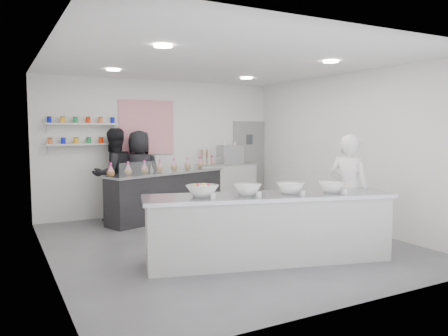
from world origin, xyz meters
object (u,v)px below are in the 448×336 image
at_px(back_bar, 174,194).
at_px(woman_prep, 349,191).
at_px(staff_right, 140,174).
at_px(staff_left, 114,175).
at_px(espresso_machine, 230,155).
at_px(espresso_ledge, 226,186).
at_px(prep_counter, 269,228).

relative_size(back_bar, woman_prep, 1.78).
bearing_deg(staff_right, back_bar, 169.50).
relative_size(staff_left, staff_right, 1.02).
bearing_deg(espresso_machine, staff_right, -176.80).
distance_m(back_bar, espresso_ledge, 1.53).
xyz_separation_m(woman_prep, staff_right, (-2.32, 3.82, 0.03)).
relative_size(woman_prep, staff_right, 0.97).
distance_m(prep_counter, espresso_machine, 4.38).
bearing_deg(woman_prep, back_bar, 2.35).
xyz_separation_m(espresso_ledge, woman_prep, (0.14, -3.95, 0.37)).
xyz_separation_m(prep_counter, staff_left, (-1.28, 3.88, 0.47)).
bearing_deg(woman_prep, staff_left, 14.78).
xyz_separation_m(back_bar, woman_prep, (1.63, -3.57, 0.41)).
distance_m(staff_left, staff_right, 0.55).
xyz_separation_m(espresso_machine, staff_right, (-2.28, -0.13, -0.35)).
xyz_separation_m(prep_counter, espresso_ledge, (1.45, 4.01, 0.05)).
bearing_deg(espresso_machine, staff_left, -177.42).
height_order(espresso_ledge, espresso_machine, espresso_machine).
xyz_separation_m(espresso_machine, staff_left, (-2.83, -0.13, -0.33)).
relative_size(espresso_machine, staff_right, 0.29).
bearing_deg(staff_left, woman_prep, 109.83).
relative_size(espresso_ledge, espresso_machine, 2.66).
relative_size(prep_counter, espresso_ledge, 2.46).
height_order(prep_counter, staff_left, staff_left).
distance_m(prep_counter, woman_prep, 1.65).
bearing_deg(back_bar, woman_prep, -85.94).
height_order(woman_prep, staff_right, staff_right).
height_order(woman_prep, staff_left, staff_left).
distance_m(prep_counter, espresso_ledge, 4.27).
bearing_deg(espresso_ledge, woman_prep, -87.94).
relative_size(espresso_ledge, staff_right, 0.77).
xyz_separation_m(back_bar, staff_left, (-1.24, 0.25, 0.46)).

